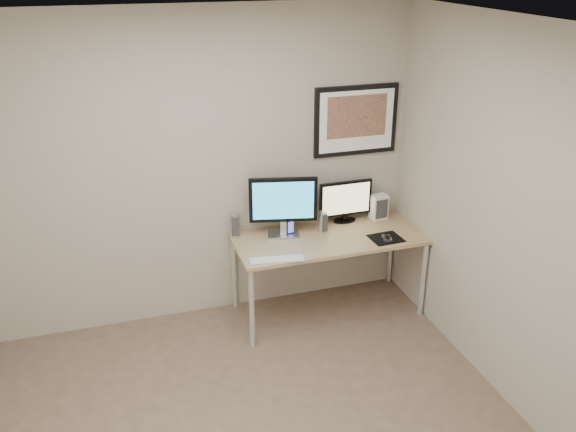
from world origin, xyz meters
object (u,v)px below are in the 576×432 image
keyboard (276,260)px  monitor_tv (345,200)px  monitor_large (283,204)px  speaker_right (322,222)px  fan_unit (379,207)px  speaker_left (235,225)px  framed_art (356,120)px  desk (329,243)px  phone_dock (290,228)px

keyboard → monitor_tv: bearing=42.6°
monitor_large → keyboard: monitor_large is taller
speaker_right → keyboard: bearing=-158.6°
monitor_tv → fan_unit: monitor_tv is taller
monitor_tv → speaker_left: bearing=179.1°
monitor_tv → keyboard: size_ratio=1.11×
monitor_large → speaker_left: 0.45m
monitor_large → fan_unit: 0.94m
framed_art → fan_unit: bearing=-28.5°
desk → fan_unit: size_ratio=7.14×
framed_art → monitor_tv: framed_art is taller
phone_dock → keyboard: 0.47m
monitor_tv → fan_unit: (0.31, -0.03, -0.09)m
phone_dock → keyboard: size_ratio=0.34×
framed_art → keyboard: (-0.90, -0.61, -0.88)m
desk → speaker_right: 0.19m
framed_art → monitor_tv: bearing=-140.1°
monitor_tv → speaker_right: bearing=-152.9°
desk → framed_art: framed_art is taller
desk → speaker_left: speaker_left is taller
phone_dock → speaker_left: bearing=151.6°
desk → keyboard: (-0.55, -0.28, 0.07)m
phone_dock → desk: bearing=-31.3°
monitor_large → speaker_right: bearing=7.3°
fan_unit → desk: bearing=-164.7°
framed_art → speaker_left: (-1.10, -0.08, -0.79)m
monitor_tv → speaker_left: size_ratio=2.43×
framed_art → phone_dock: 1.07m
speaker_right → phone_dock: (-0.28, 0.01, -0.02)m
monitor_large → framed_art: bearing=28.0°
fan_unit → monitor_tv: bearing=169.3°
speaker_left → phone_dock: 0.47m
keyboard → framed_art: bearing=43.4°
desk → keyboard: bearing=-152.7°
monitor_large → keyboard: bearing=-101.2°
framed_art → keyboard: bearing=-145.6°
framed_art → speaker_right: 0.91m
desk → keyboard: size_ratio=3.68×
desk → framed_art: size_ratio=2.13×
framed_art → phone_dock: size_ratio=5.14×
desk → phone_dock: size_ratio=10.96×
monitor_large → speaker_right: monitor_large is taller
fan_unit → keyboard: bearing=-161.7°
phone_dock → fan_unit: 0.87m
framed_art → monitor_tv: size_ratio=1.55×
monitor_tv → fan_unit: bearing=-5.1°
speaker_right → keyboard: 0.66m
monitor_large → speaker_left: monitor_large is taller
desk → fan_unit: fan_unit is taller
monitor_large → fan_unit: (0.92, 0.08, -0.17)m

